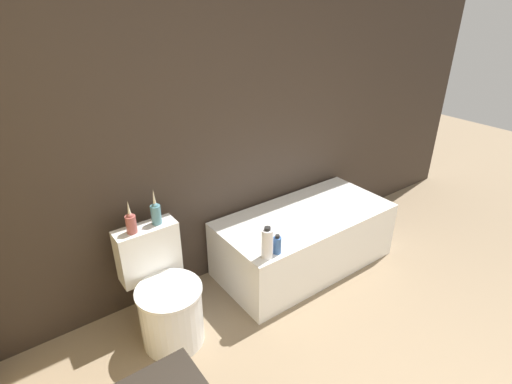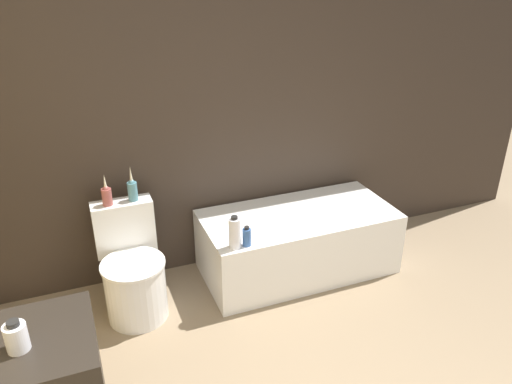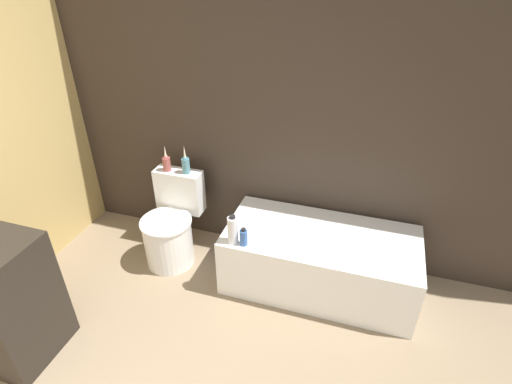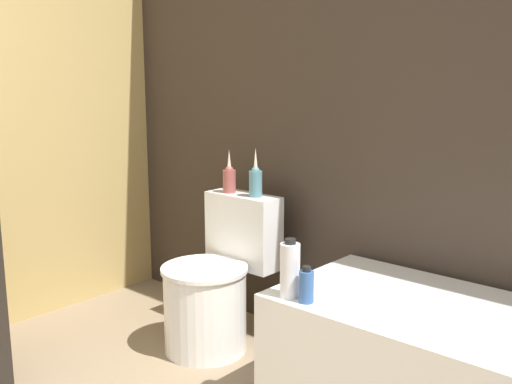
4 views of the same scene
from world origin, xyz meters
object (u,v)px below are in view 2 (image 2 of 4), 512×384
at_px(soap_bottle_glass, 16,337).
at_px(vase_silver, 132,189).
at_px(bathtub, 298,241).
at_px(shampoo_bottle_tall, 235,233).
at_px(shampoo_bottle_short, 247,237).
at_px(toilet, 133,273).
at_px(vase_gold, 107,195).

height_order(soap_bottle_glass, vase_silver, soap_bottle_glass).
distance_m(bathtub, shampoo_bottle_tall, 0.75).
xyz_separation_m(shampoo_bottle_tall, shampoo_bottle_short, (0.08, -0.00, -0.05)).
relative_size(bathtub, shampoo_bottle_tall, 6.22).
distance_m(toilet, vase_silver, 0.57).
distance_m(soap_bottle_glass, vase_silver, 1.56).
height_order(vase_gold, vase_silver, vase_silver).
xyz_separation_m(vase_silver, shampoo_bottle_short, (0.65, -0.45, -0.27)).
relative_size(toilet, soap_bottle_glass, 5.51).
bearing_deg(vase_silver, soap_bottle_glass, -114.81).
xyz_separation_m(soap_bottle_glass, vase_gold, (0.48, 1.40, -0.11)).
height_order(shampoo_bottle_tall, shampoo_bottle_short, shampoo_bottle_tall).
height_order(bathtub, shampoo_bottle_tall, shampoo_bottle_tall).
distance_m(toilet, shampoo_bottle_short, 0.81).
relative_size(bathtub, vase_gold, 6.54).
bearing_deg(toilet, vase_silver, 67.64).
relative_size(toilet, shampoo_bottle_short, 5.19).
relative_size(shampoo_bottle_tall, shampoo_bottle_short, 1.63).
distance_m(bathtub, toilet, 1.26).
bearing_deg(shampoo_bottle_tall, vase_gold, 149.63).
distance_m(bathtub, soap_bottle_glass, 2.31).
bearing_deg(shampoo_bottle_tall, vase_silver, 142.02).
bearing_deg(vase_silver, shampoo_bottle_tall, -37.98).
height_order(toilet, shampoo_bottle_tall, toilet).
height_order(vase_silver, shampoo_bottle_short, vase_silver).
bearing_deg(toilet, soap_bottle_glass, -115.22).
bearing_deg(bathtub, vase_silver, 171.92).
relative_size(vase_gold, shampoo_bottle_tall, 0.95).
bearing_deg(bathtub, shampoo_bottle_tall, -155.53).
xyz_separation_m(soap_bottle_glass, shampoo_bottle_short, (1.30, 0.96, -0.37)).
bearing_deg(shampoo_bottle_short, shampoo_bottle_tall, 176.98).
xyz_separation_m(soap_bottle_glass, vase_silver, (0.65, 1.41, -0.10)).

